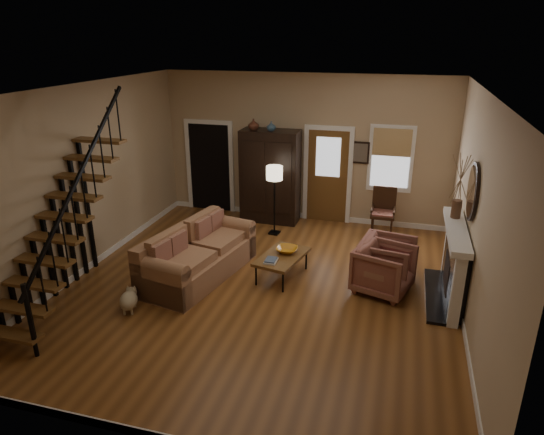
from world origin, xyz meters
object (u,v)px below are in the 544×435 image
(armoire, at_px, (270,176))
(coffee_table, at_px, (282,266))
(side_chair, at_px, (383,212))
(sofa, at_px, (199,253))
(armchair_right, at_px, (387,261))
(armchair_left, at_px, (384,270))
(floor_lamp, at_px, (274,201))

(armoire, bearing_deg, coffee_table, -70.20)
(coffee_table, bearing_deg, side_chair, 57.23)
(sofa, distance_m, armchair_right, 3.29)
(sofa, distance_m, armchair_left, 3.21)
(armchair_right, height_order, side_chair, side_chair)
(coffee_table, distance_m, side_chair, 2.95)
(side_chair, bearing_deg, floor_lamp, -165.69)
(armchair_left, bearing_deg, armchair_right, 12.55)
(armchair_left, relative_size, floor_lamp, 0.59)
(coffee_table, relative_size, floor_lamp, 0.73)
(armchair_left, bearing_deg, floor_lamp, 68.57)
(floor_lamp, bearing_deg, sofa, -109.04)
(floor_lamp, bearing_deg, armchair_left, -38.78)
(armchair_right, bearing_deg, armoire, 59.07)
(armchair_left, distance_m, floor_lamp, 3.12)
(sofa, distance_m, coffee_table, 1.49)
(coffee_table, distance_m, armchair_left, 1.77)
(armchair_right, bearing_deg, coffee_table, 109.52)
(coffee_table, relative_size, armchair_left, 1.25)
(armoire, distance_m, coffee_table, 2.96)
(armchair_left, distance_m, side_chair, 2.52)
(armoire, xyz_separation_m, coffee_table, (0.96, -2.67, -0.84))
(coffee_table, distance_m, floor_lamp, 2.08)
(armchair_right, bearing_deg, floor_lamp, 66.72)
(armoire, height_order, coffee_table, armoire)
(coffee_table, bearing_deg, armchair_right, 9.87)
(armchair_right, height_order, floor_lamp, floor_lamp)
(floor_lamp, bearing_deg, coffee_table, -70.92)
(armoire, xyz_separation_m, armchair_left, (2.72, -2.71, -0.65))
(armoire, bearing_deg, armchair_left, -44.92)
(coffee_table, xyz_separation_m, armchair_left, (1.76, -0.05, 0.19))
(armchair_left, height_order, armchair_right, armchair_left)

